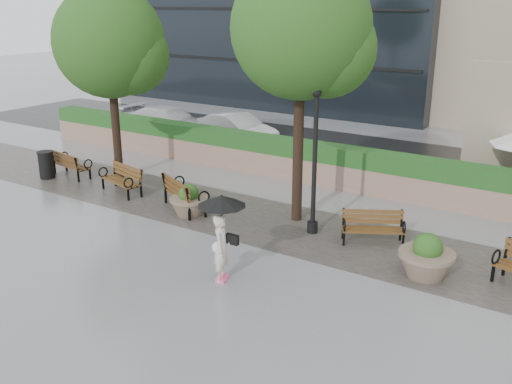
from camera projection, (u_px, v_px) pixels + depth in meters
The scene contains 17 objects.
ground at pixel (166, 251), 13.92m from camera, with size 100.00×100.00×0.00m, color gray.
cobble_strip at pixel (236, 215), 16.31m from camera, with size 28.00×3.20×0.01m, color #383330.
hedge_wall at pixel (303, 161), 19.28m from camera, with size 24.00×0.80×1.35m.
asphalt_street at pixel (351, 154), 22.67m from camera, with size 40.00×7.00×0.00m, color black.
bench_0 at pixel (72, 169), 19.76m from camera, with size 1.69×0.88×0.86m.
bench_1 at pixel (122, 185), 18.05m from camera, with size 1.74×1.03×0.88m.
bench_2 at pixel (185, 201), 16.57m from camera, with size 1.89×1.40×0.95m.
bench_3 at pixel (372, 234), 14.32m from camera, with size 1.63×1.27×0.82m.
planter_left at pixel (189, 203), 16.18m from camera, with size 1.10×1.10×0.93m.
planter_right at pixel (426, 260), 12.52m from camera, with size 1.23×1.23×1.03m.
trash_bin at pixel (46, 166), 19.52m from camera, with size 0.54×0.54×0.90m, color black.
lamppost at pixel (314, 172), 14.52m from camera, with size 0.28×0.28×3.81m.
tree_0 at pixel (115, 46), 18.30m from camera, with size 3.65×3.59×6.35m.
tree_1 at pixel (308, 34), 14.33m from camera, with size 3.66×3.59×6.95m.
car_left at pixel (169, 122), 25.57m from camera, with size 1.82×4.49×1.30m, color silver.
car_right at pixel (238, 129), 24.17m from camera, with size 1.37×3.92×1.29m, color silver.
pedestrian at pixel (222, 230), 12.17m from camera, with size 1.05×1.05×1.93m.
Camera 1 is at (8.77, -9.49, 5.82)m, focal length 40.00 mm.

